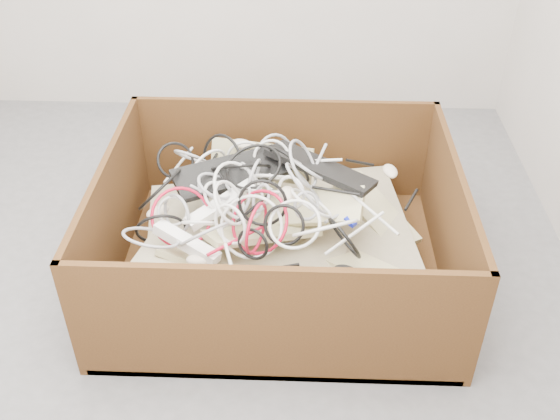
{
  "coord_description": "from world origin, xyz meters",
  "views": [
    {
      "loc": [
        0.36,
        -1.94,
        1.78
      ],
      "look_at": [
        0.29,
        0.05,
        0.3
      ],
      "focal_mm": 41.38,
      "sensor_mm": 36.0,
      "label": 1
    }
  ],
  "objects_px": {
    "vga_plug": "(352,221)",
    "cardboard_box": "(275,248)",
    "power_strip_left": "(221,205)",
    "power_strip_right": "(187,243)"
  },
  "relations": [
    {
      "from": "vga_plug",
      "to": "cardboard_box",
      "type": "bearing_deg",
      "value": -153.73
    },
    {
      "from": "power_strip_left",
      "to": "vga_plug",
      "type": "relative_size",
      "value": 6.28
    },
    {
      "from": "power_strip_right",
      "to": "vga_plug",
      "type": "xyz_separation_m",
      "value": [
        0.59,
        0.15,
        0.0
      ]
    },
    {
      "from": "power_strip_left",
      "to": "cardboard_box",
      "type": "bearing_deg",
      "value": -20.96
    },
    {
      "from": "vga_plug",
      "to": "power_strip_right",
      "type": "bearing_deg",
      "value": -122.36
    },
    {
      "from": "power_strip_left",
      "to": "vga_plug",
      "type": "height_order",
      "value": "power_strip_left"
    },
    {
      "from": "cardboard_box",
      "to": "power_strip_right",
      "type": "distance_m",
      "value": 0.44
    },
    {
      "from": "cardboard_box",
      "to": "vga_plug",
      "type": "relative_size",
      "value": 29.62
    },
    {
      "from": "cardboard_box",
      "to": "power_strip_right",
      "type": "height_order",
      "value": "cardboard_box"
    },
    {
      "from": "cardboard_box",
      "to": "vga_plug",
      "type": "bearing_deg",
      "value": -17.29
    }
  ]
}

